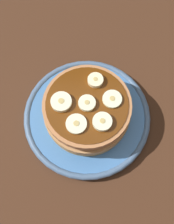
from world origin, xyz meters
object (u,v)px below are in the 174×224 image
(pancake_stack, at_px, (86,110))
(banana_slice_4, at_px, (95,80))
(plate, at_px, (87,117))
(banana_slice_5, at_px, (76,124))
(banana_slice_2, at_px, (112,99))
(banana_slice_1, at_px, (102,122))
(banana_slice_3, at_px, (61,102))
(banana_slice_0, at_px, (90,106))

(pancake_stack, height_order, banana_slice_4, banana_slice_4)
(plate, xyz_separation_m, banana_slice_5, (-0.04, 0.01, 0.06))
(banana_slice_2, relative_size, banana_slice_4, 1.21)
(pancake_stack, xyz_separation_m, banana_slice_1, (-0.03, -0.03, 0.03))
(banana_slice_5, bearing_deg, banana_slice_3, 36.86)
(banana_slice_1, relative_size, banana_slice_4, 1.19)
(pancake_stack, relative_size, banana_slice_3, 4.63)
(pancake_stack, distance_m, banana_slice_0, 0.03)
(pancake_stack, distance_m, banana_slice_5, 0.05)
(plate, bearing_deg, banana_slice_2, -76.56)
(banana_slice_4, distance_m, banana_slice_5, 0.08)
(banana_slice_2, height_order, banana_slice_5, same)
(pancake_stack, bearing_deg, banana_slice_4, -17.68)
(pancake_stack, bearing_deg, banana_slice_1, -138.65)
(plate, bearing_deg, banana_slice_0, -138.74)
(banana_slice_5, bearing_deg, banana_slice_1, -82.97)
(plate, xyz_separation_m, banana_slice_2, (0.01, -0.04, 0.06))
(banana_slice_0, height_order, banana_slice_4, banana_slice_4)
(banana_slice_5, bearing_deg, banana_slice_2, -50.73)
(plate, distance_m, banana_slice_0, 0.06)
(plate, height_order, pancake_stack, pancake_stack)
(banana_slice_0, bearing_deg, banana_slice_2, -67.82)
(banana_slice_1, distance_m, banana_slice_2, 0.04)
(banana_slice_0, bearing_deg, banana_slice_3, 84.18)
(banana_slice_4, bearing_deg, pancake_stack, 162.32)
(banana_slice_0, distance_m, banana_slice_3, 0.05)
(banana_slice_1, height_order, banana_slice_3, same)
(banana_slice_0, bearing_deg, banana_slice_4, -9.17)
(banana_slice_3, bearing_deg, banana_slice_1, -114.31)
(pancake_stack, bearing_deg, banana_slice_5, 158.93)
(plate, height_order, banana_slice_2, banana_slice_2)
(banana_slice_3, height_order, banana_slice_5, banana_slice_3)
(banana_slice_2, distance_m, banana_slice_5, 0.07)
(pancake_stack, relative_size, banana_slice_4, 6.04)
(banana_slice_0, height_order, banana_slice_1, banana_slice_1)
(banana_slice_0, relative_size, banana_slice_4, 1.08)
(banana_slice_3, xyz_separation_m, banana_slice_4, (0.04, -0.05, 0.00))
(banana_slice_0, bearing_deg, pancake_stack, 49.36)
(plate, bearing_deg, pancake_stack, 93.32)
(plate, distance_m, banana_slice_1, 0.08)
(plate, height_order, banana_slice_1, banana_slice_1)
(pancake_stack, bearing_deg, banana_slice_2, -76.88)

